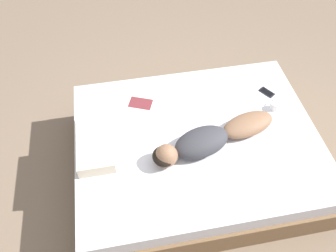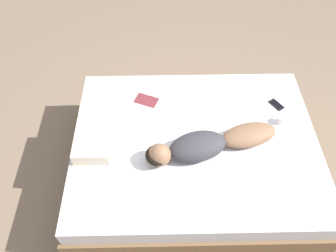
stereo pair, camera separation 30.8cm
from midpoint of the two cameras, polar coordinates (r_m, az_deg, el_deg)
ground_plane at (r=3.53m, az=2.02°, el=-7.31°), size 12.00×12.00×0.00m
bed at (r=3.30m, az=2.15°, el=-4.89°), size 1.81×2.34×0.55m
person at (r=2.94m, az=4.28°, el=-2.51°), size 0.54×1.25×0.20m
open_magazine at (r=3.28m, az=-7.97°, el=2.36°), size 0.54×0.48×0.01m
coffee_mug at (r=3.38m, az=15.69°, el=3.24°), size 0.12×0.08×0.08m
cell_phone at (r=3.54m, az=14.47°, el=5.57°), size 0.17×0.15×0.01m
pillow at (r=3.06m, az=-15.39°, el=-2.88°), size 0.64×0.32×0.13m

